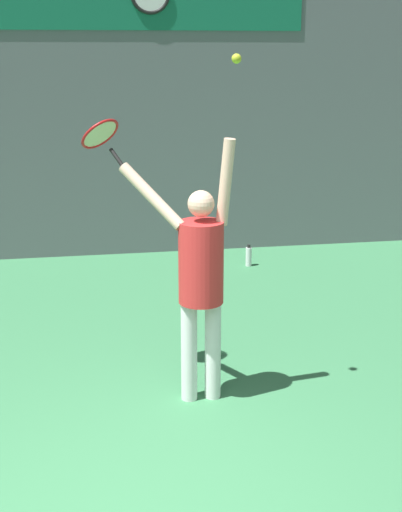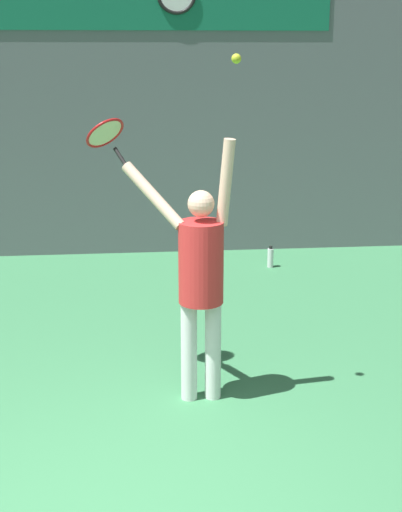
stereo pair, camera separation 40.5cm
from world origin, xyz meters
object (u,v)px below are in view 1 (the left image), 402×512
tennis_racket (101,136)px  tennis_ball (236,59)px  water_bottle (249,256)px  tennis_player (200,273)px

tennis_racket → tennis_ball: 1.26m
tennis_racket → water_bottle: tennis_racket is taller
tennis_player → water_bottle: 3.87m
tennis_ball → tennis_player: bearing=164.7°
tennis_racket → tennis_ball: bearing=-30.6°
water_bottle → tennis_ball: bearing=-105.7°
tennis_racket → water_bottle: bearing=57.0°
tennis_ball → water_bottle: bearing=74.3°
tennis_ball → tennis_racket: bearing=149.4°
tennis_racket → water_bottle: 4.12m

